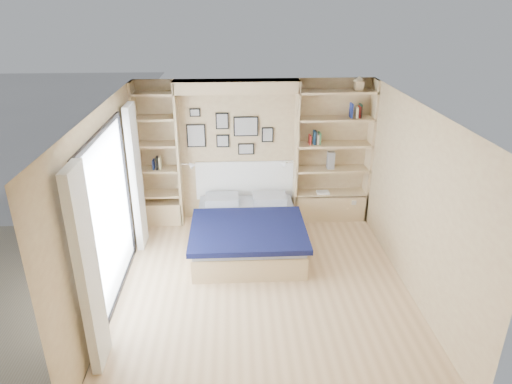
{
  "coord_description": "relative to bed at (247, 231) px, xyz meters",
  "views": [
    {
      "loc": [
        -0.37,
        -5.32,
        3.74
      ],
      "look_at": [
        -0.05,
        0.9,
        1.05
      ],
      "focal_mm": 32.0,
      "sensor_mm": 36.0,
      "label": 1
    }
  ],
  "objects": [
    {
      "name": "shelf_decor",
      "position": [
        1.23,
        0.93,
        1.39
      ],
      "size": [
        3.53,
        0.23,
        2.03
      ],
      "color": "#A51E1E",
      "rests_on": "ground"
    },
    {
      "name": "photo_gallery",
      "position": [
        -0.28,
        1.08,
        1.33
      ],
      "size": [
        1.48,
        0.02,
        0.82
      ],
      "color": "black",
      "rests_on": "ground"
    },
    {
      "name": "bed",
      "position": [
        0.0,
        0.0,
        0.0
      ],
      "size": [
        1.74,
        2.18,
        1.07
      ],
      "color": "tan",
      "rests_on": "ground"
    },
    {
      "name": "room_shell",
      "position": [
        -0.21,
        0.38,
        0.8
      ],
      "size": [
        4.5,
        4.5,
        4.5
      ],
      "color": "tan",
      "rests_on": "ground"
    },
    {
      "name": "reading_lamps",
      "position": [
        -0.13,
        0.86,
        0.82
      ],
      "size": [
        1.92,
        0.12,
        0.15
      ],
      "color": "silver",
      "rests_on": "ground"
    },
    {
      "name": "deck_chair",
      "position": [
        -2.64,
        -0.37,
        0.06
      ],
      "size": [
        0.5,
        0.74,
        0.7
      ],
      "rotation": [
        0.0,
        0.0,
        0.12
      ],
      "color": "tan",
      "rests_on": "ground"
    },
    {
      "name": "ground",
      "position": [
        0.17,
        -1.14,
        -0.28
      ],
      "size": [
        4.5,
        4.5,
        0.0
      ],
      "primitive_type": "plane",
      "color": "#D7B183",
      "rests_on": "ground"
    }
  ]
}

